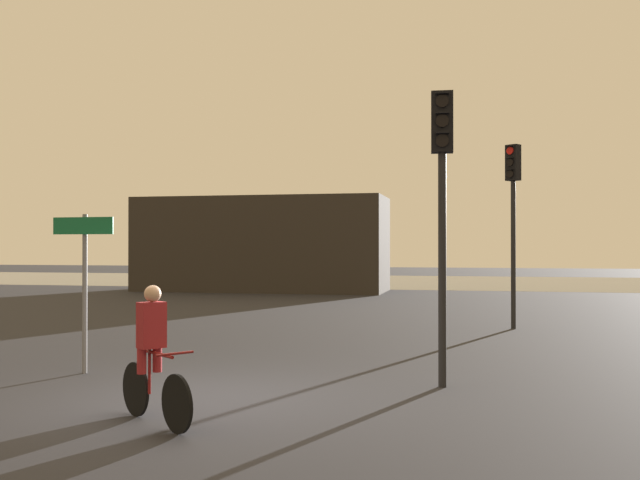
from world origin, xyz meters
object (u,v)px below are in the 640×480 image
direction_sign_post (84,269)px  distant_building (262,244)px  traffic_light_near_right (442,181)px  traffic_light_far_right (513,201)px  cyclist (153,353)px

direction_sign_post → distant_building: bearing=-78.1°
traffic_light_near_right → traffic_light_far_right: bearing=-103.8°
traffic_light_near_right → distant_building: bearing=-70.0°
direction_sign_post → traffic_light_near_right: bearing=-176.3°
distant_building → traffic_light_near_right: traffic_light_near_right is taller
traffic_light_far_right → cyclist: traffic_light_far_right is taller
distant_building → traffic_light_far_right: (10.59, -13.21, 1.05)m
distant_building → traffic_light_near_right: size_ratio=2.62×
cyclist → traffic_light_far_right: bearing=-165.2°
traffic_light_near_right → direction_sign_post: size_ratio=1.68×
distant_building → traffic_light_far_right: size_ratio=2.47×
distant_building → traffic_light_near_right: bearing=-66.4°
cyclist → traffic_light_near_right: bearing=170.1°
traffic_light_near_right → cyclist: traffic_light_near_right is taller
distant_building → direction_sign_post: size_ratio=4.40×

